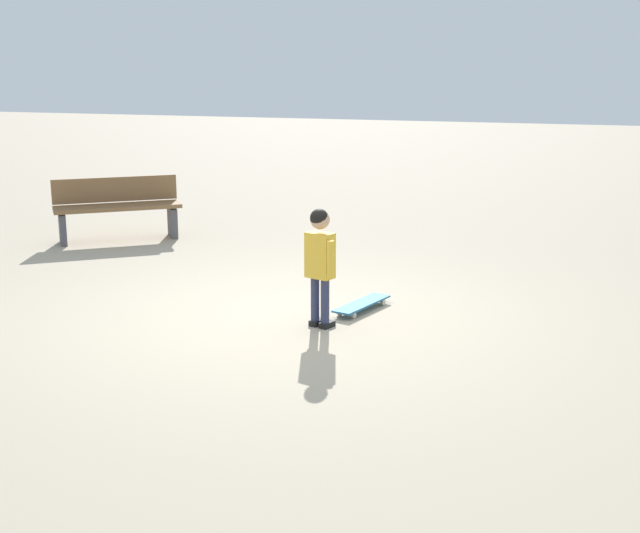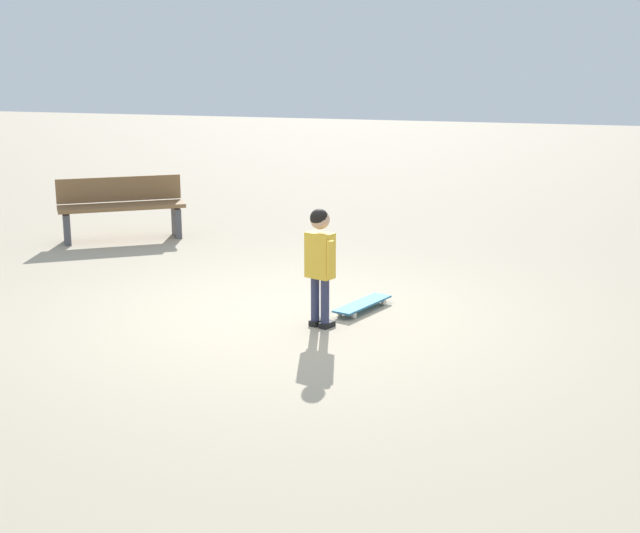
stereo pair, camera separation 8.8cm
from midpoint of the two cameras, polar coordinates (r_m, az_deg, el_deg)
ground_plane at (r=7.93m, az=-2.50°, el=-3.37°), size 50.00×50.00×0.00m
child_person at (r=7.47m, az=0.34°, el=0.79°), size 0.30×0.31×1.06m
skateboard at (r=8.13m, az=3.13°, el=-2.50°), size 0.40×0.78×0.07m
street_bench at (r=11.52m, az=-12.78°, el=3.85°), size 1.55×1.31×0.80m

